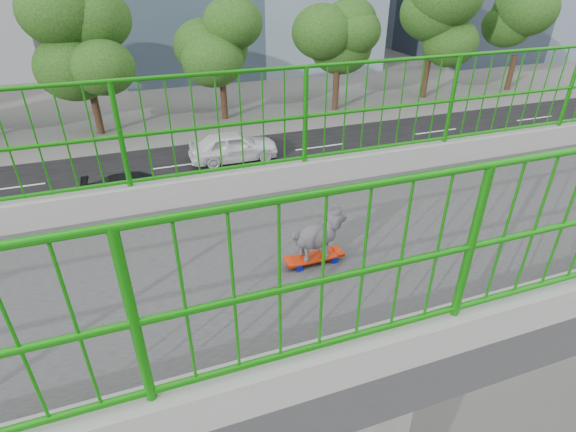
% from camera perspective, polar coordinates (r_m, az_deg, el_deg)
% --- Properties ---
extents(road, '(18.00, 90.00, 0.02)m').
position_cam_1_polar(road, '(18.77, -11.31, -0.50)').
color(road, black).
rests_on(road, ground).
extents(footbridge, '(3.00, 24.00, 7.00)m').
position_cam_1_polar(footbridge, '(5.54, 7.30, -19.03)').
color(footbridge, '#2D2D2F').
rests_on(footbridge, ground).
extents(railing, '(3.00, 24.00, 1.42)m').
position_cam_1_polar(railing, '(4.24, 9.02, -1.06)').
color(railing, gray).
rests_on(railing, footbridge).
extents(street_trees, '(5.30, 60.40, 7.26)m').
position_cam_1_polar(street_trees, '(29.70, -14.62, 20.19)').
color(street_trees, black).
rests_on(street_trees, ground).
extents(skateboard, '(0.18, 0.55, 0.07)m').
position_cam_1_polar(skateboard, '(4.02, 3.40, -5.40)').
color(skateboard, red).
rests_on(skateboard, footbridge).
extents(poodle, '(0.23, 0.53, 0.43)m').
position_cam_1_polar(poodle, '(3.89, 3.89, -2.30)').
color(poodle, '#333137').
rests_on(poodle, skateboard).
extents(car_0, '(1.73, 4.31, 1.47)m').
position_cam_1_polar(car_0, '(12.80, -25.09, -16.04)').
color(car_0, red).
rests_on(car_0, ground).
extents(car_2, '(2.58, 5.59, 1.55)m').
position_cam_1_polar(car_2, '(17.78, -17.48, -0.38)').
color(car_2, white).
rests_on(car_2, ground).
extents(car_3, '(1.83, 4.49, 1.30)m').
position_cam_1_polar(car_3, '(20.70, -18.88, 3.43)').
color(car_3, black).
rests_on(car_3, ground).
extents(car_4, '(1.89, 4.70, 1.60)m').
position_cam_1_polar(car_4, '(24.04, -7.07, 8.95)').
color(car_4, white).
rests_on(car_4, ground).
extents(car_5, '(1.63, 4.67, 1.54)m').
position_cam_1_polar(car_5, '(12.59, -17.90, -14.93)').
color(car_5, red).
rests_on(car_5, ground).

